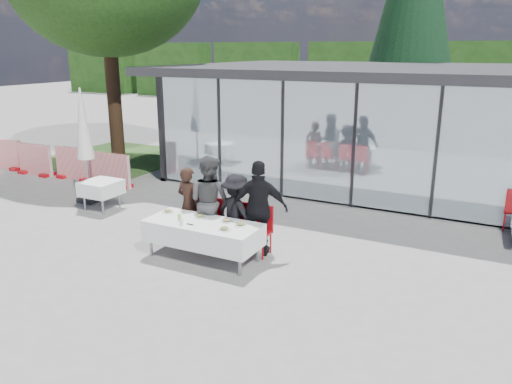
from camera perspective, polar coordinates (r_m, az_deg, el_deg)
ground at (r=9.89m, az=-1.85°, el=-7.43°), size 90.00×90.00×0.00m
pavilion at (r=16.37m, az=18.74°, el=8.95°), size 14.80×8.80×3.44m
treeline at (r=36.53m, az=17.44°, el=12.65°), size 62.50×2.00×4.40m
dining_table at (r=9.68m, az=-6.08°, el=-4.64°), size 2.26×0.96×0.75m
diner_a at (r=10.55m, az=-7.69°, el=-1.40°), size 0.67×0.67×1.60m
diner_chair_a at (r=10.68m, az=-7.46°, el=-2.66°), size 0.44×0.44×0.97m
diner_b at (r=10.24m, az=-5.34°, el=-1.03°), size 1.03×1.03×1.89m
diner_chair_b at (r=10.41m, az=-5.11°, el=-3.09°), size 0.44×0.44×0.97m
diner_c at (r=9.97m, az=-2.25°, el=-2.39°), size 1.25×1.25×1.58m
diner_chair_c at (r=10.10m, az=-2.08°, el=-3.64°), size 0.44×0.44×0.97m
diner_d at (r=9.69m, az=0.37°, el=-1.91°), size 1.42×1.42×1.90m
diner_chair_d at (r=9.88m, az=0.52°, el=-4.10°), size 0.44×0.44×0.97m
plate_a at (r=10.26m, az=-10.04°, el=-2.17°), size 0.24×0.24×0.07m
plate_b at (r=9.86m, az=-6.39°, el=-2.77°), size 0.24×0.24×0.07m
plate_c at (r=9.57m, az=-3.36°, el=-3.28°), size 0.24×0.24×0.07m
plate_d at (r=9.35m, az=-1.76°, el=-3.73°), size 0.24×0.24×0.07m
plate_extra at (r=9.15m, az=-3.65°, el=-4.23°), size 0.24×0.24×0.07m
juice_bottle at (r=9.72m, az=-8.74°, el=-2.89°), size 0.06×0.06×0.13m
drinking_glasses at (r=9.50m, az=-8.53°, el=-3.45°), size 0.07×0.07×0.10m
folded_eyeglasses at (r=9.50m, az=-7.55°, el=-3.68°), size 0.14×0.03×0.01m
spare_table_left at (r=13.18m, az=-17.28°, el=0.43°), size 0.86×0.86×0.74m
market_umbrella at (r=13.67m, az=-19.11°, el=6.67°), size 0.50×0.50×3.00m
construction_barriers at (r=18.93m, az=-26.85°, el=3.67°), size 11.00×0.60×1.00m
grass_patch at (r=19.40m, az=-15.41°, el=3.81°), size 5.00×5.00×0.02m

